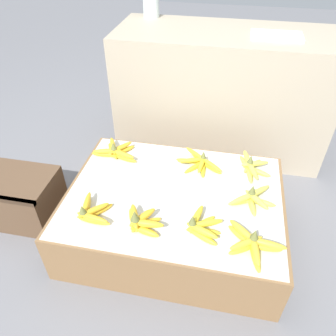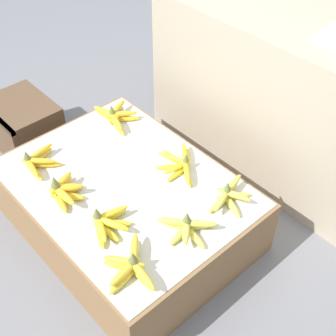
{
  "view_description": "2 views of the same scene",
  "coord_description": "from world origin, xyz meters",
  "px_view_note": "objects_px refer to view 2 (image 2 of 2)",
  "views": [
    {
      "loc": [
        0.19,
        -1.12,
        1.38
      ],
      "look_at": [
        -0.05,
        0.11,
        0.34
      ],
      "focal_mm": 35.0,
      "sensor_mm": 36.0,
      "label": 1
    },
    {
      "loc": [
        1.15,
        -0.8,
        1.67
      ],
      "look_at": [
        0.14,
        0.12,
        0.39
      ],
      "focal_mm": 50.0,
      "sensor_mm": 36.0,
      "label": 2
    }
  ],
  "objects_px": {
    "banana_bunch_front_left": "(37,162)",
    "banana_bunch_front_right": "(131,266)",
    "banana_bunch_back_midright": "(180,164)",
    "wooden_crate": "(24,125)",
    "banana_bunch_back_right": "(229,195)",
    "banana_bunch_front_midleft": "(63,191)",
    "banana_bunch_back_left": "(115,116)",
    "banana_bunch_middle_right": "(187,227)",
    "banana_bunch_front_midright": "(107,223)"
  },
  "relations": [
    {
      "from": "banana_bunch_back_right",
      "to": "banana_bunch_front_midleft",
      "type": "bearing_deg",
      "value": -133.92
    },
    {
      "from": "wooden_crate",
      "to": "banana_bunch_back_midright",
      "type": "distance_m",
      "value": 0.97
    },
    {
      "from": "wooden_crate",
      "to": "banana_bunch_back_left",
      "type": "xyz_separation_m",
      "value": [
        0.46,
        0.28,
        0.18
      ]
    },
    {
      "from": "banana_bunch_back_right",
      "to": "banana_bunch_middle_right",
      "type": "bearing_deg",
      "value": -88.5
    },
    {
      "from": "banana_bunch_middle_right",
      "to": "banana_bunch_back_midright",
      "type": "relative_size",
      "value": 0.88
    },
    {
      "from": "banana_bunch_front_left",
      "to": "banana_bunch_front_midright",
      "type": "xyz_separation_m",
      "value": [
        0.48,
        0.02,
        0.0
      ]
    },
    {
      "from": "wooden_crate",
      "to": "banana_bunch_front_midright",
      "type": "relative_size",
      "value": 1.91
    },
    {
      "from": "banana_bunch_front_midright",
      "to": "banana_bunch_back_left",
      "type": "relative_size",
      "value": 0.74
    },
    {
      "from": "banana_bunch_back_right",
      "to": "banana_bunch_front_left",
      "type": "bearing_deg",
      "value": -146.03
    },
    {
      "from": "banana_bunch_front_left",
      "to": "banana_bunch_front_right",
      "type": "distance_m",
      "value": 0.7
    },
    {
      "from": "banana_bunch_front_left",
      "to": "banana_bunch_front_midleft",
      "type": "distance_m",
      "value": 0.23
    },
    {
      "from": "banana_bunch_back_left",
      "to": "banana_bunch_middle_right",
      "type": "bearing_deg",
      "value": -16.87
    },
    {
      "from": "banana_bunch_back_midright",
      "to": "banana_bunch_back_left",
      "type": "bearing_deg",
      "value": -179.89
    },
    {
      "from": "banana_bunch_back_left",
      "to": "banana_bunch_back_midright",
      "type": "bearing_deg",
      "value": 0.11
    },
    {
      "from": "banana_bunch_front_right",
      "to": "banana_bunch_back_left",
      "type": "bearing_deg",
      "value": 146.3
    },
    {
      "from": "banana_bunch_front_left",
      "to": "banana_bunch_back_right",
      "type": "height_order",
      "value": "banana_bunch_back_right"
    },
    {
      "from": "banana_bunch_front_midleft",
      "to": "banana_bunch_back_midright",
      "type": "relative_size",
      "value": 0.74
    },
    {
      "from": "banana_bunch_middle_right",
      "to": "banana_bunch_back_left",
      "type": "distance_m",
      "value": 0.77
    },
    {
      "from": "banana_bunch_front_midleft",
      "to": "banana_bunch_front_left",
      "type": "bearing_deg",
      "value": 176.56
    },
    {
      "from": "banana_bunch_front_right",
      "to": "banana_bunch_front_left",
      "type": "bearing_deg",
      "value": 176.83
    },
    {
      "from": "banana_bunch_front_midleft",
      "to": "banana_bunch_back_left",
      "type": "bearing_deg",
      "value": 119.87
    },
    {
      "from": "banana_bunch_middle_right",
      "to": "banana_bunch_back_midright",
      "type": "bearing_deg",
      "value": 140.69
    },
    {
      "from": "banana_bunch_front_midleft",
      "to": "banana_bunch_back_midright",
      "type": "height_order",
      "value": "banana_bunch_front_midleft"
    },
    {
      "from": "wooden_crate",
      "to": "banana_bunch_back_left",
      "type": "distance_m",
      "value": 0.56
    },
    {
      "from": "wooden_crate",
      "to": "banana_bunch_back_left",
      "type": "height_order",
      "value": "banana_bunch_back_left"
    },
    {
      "from": "banana_bunch_front_right",
      "to": "banana_bunch_back_right",
      "type": "distance_m",
      "value": 0.5
    },
    {
      "from": "banana_bunch_back_midright",
      "to": "banana_bunch_front_midright",
      "type": "bearing_deg",
      "value": -82.43
    },
    {
      "from": "banana_bunch_back_left",
      "to": "banana_bunch_back_midright",
      "type": "height_order",
      "value": "banana_bunch_back_left"
    },
    {
      "from": "banana_bunch_front_left",
      "to": "banana_bunch_back_right",
      "type": "bearing_deg",
      "value": 33.97
    },
    {
      "from": "banana_bunch_front_left",
      "to": "banana_bunch_front_midleft",
      "type": "bearing_deg",
      "value": -3.44
    },
    {
      "from": "banana_bunch_front_midright",
      "to": "banana_bunch_back_left",
      "type": "height_order",
      "value": "banana_bunch_front_midright"
    },
    {
      "from": "wooden_crate",
      "to": "banana_bunch_back_left",
      "type": "bearing_deg",
      "value": 31.07
    },
    {
      "from": "wooden_crate",
      "to": "banana_bunch_back_right",
      "type": "distance_m",
      "value": 1.23
    },
    {
      "from": "banana_bunch_front_right",
      "to": "banana_bunch_back_left",
      "type": "relative_size",
      "value": 0.9
    },
    {
      "from": "banana_bunch_front_left",
      "to": "banana_bunch_back_midright",
      "type": "bearing_deg",
      "value": 46.73
    },
    {
      "from": "banana_bunch_front_midleft",
      "to": "banana_bunch_middle_right",
      "type": "bearing_deg",
      "value": 27.27
    },
    {
      "from": "banana_bunch_front_right",
      "to": "banana_bunch_middle_right",
      "type": "xyz_separation_m",
      "value": [
        0.0,
        0.27,
        -0.0
      ]
    },
    {
      "from": "banana_bunch_front_midright",
      "to": "banana_bunch_front_right",
      "type": "xyz_separation_m",
      "value": [
        0.21,
        -0.05,
        0.0
      ]
    },
    {
      "from": "banana_bunch_front_midleft",
      "to": "banana_bunch_middle_right",
      "type": "relative_size",
      "value": 0.84
    },
    {
      "from": "banana_bunch_front_left",
      "to": "banana_bunch_front_midleft",
      "type": "height_order",
      "value": "banana_bunch_front_midleft"
    },
    {
      "from": "banana_bunch_front_midleft",
      "to": "banana_bunch_front_right",
      "type": "xyz_separation_m",
      "value": [
        0.47,
        -0.02,
        -0.0
      ]
    },
    {
      "from": "banana_bunch_front_right",
      "to": "banana_bunch_back_left",
      "type": "xyz_separation_m",
      "value": [
        -0.73,
        0.49,
        -0.0
      ]
    },
    {
      "from": "banana_bunch_front_left",
      "to": "banana_bunch_front_right",
      "type": "xyz_separation_m",
      "value": [
        0.7,
        -0.04,
        0.0
      ]
    },
    {
      "from": "wooden_crate",
      "to": "banana_bunch_middle_right",
      "type": "xyz_separation_m",
      "value": [
        1.19,
        0.05,
        0.18
      ]
    },
    {
      "from": "banana_bunch_front_left",
      "to": "banana_bunch_front_right",
      "type": "height_order",
      "value": "banana_bunch_front_right"
    },
    {
      "from": "banana_bunch_front_left",
      "to": "banana_bunch_back_right",
      "type": "xyz_separation_m",
      "value": [
        0.69,
        0.47,
        -0.0
      ]
    },
    {
      "from": "banana_bunch_front_midleft",
      "to": "banana_bunch_back_left",
      "type": "distance_m",
      "value": 0.53
    },
    {
      "from": "banana_bunch_middle_right",
      "to": "banana_bunch_front_left",
      "type": "bearing_deg",
      "value": -161.94
    },
    {
      "from": "banana_bunch_front_midright",
      "to": "banana_bunch_front_right",
      "type": "distance_m",
      "value": 0.22
    },
    {
      "from": "wooden_crate",
      "to": "banana_bunch_back_midright",
      "type": "xyz_separation_m",
      "value": [
        0.92,
        0.28,
        0.17
      ]
    }
  ]
}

